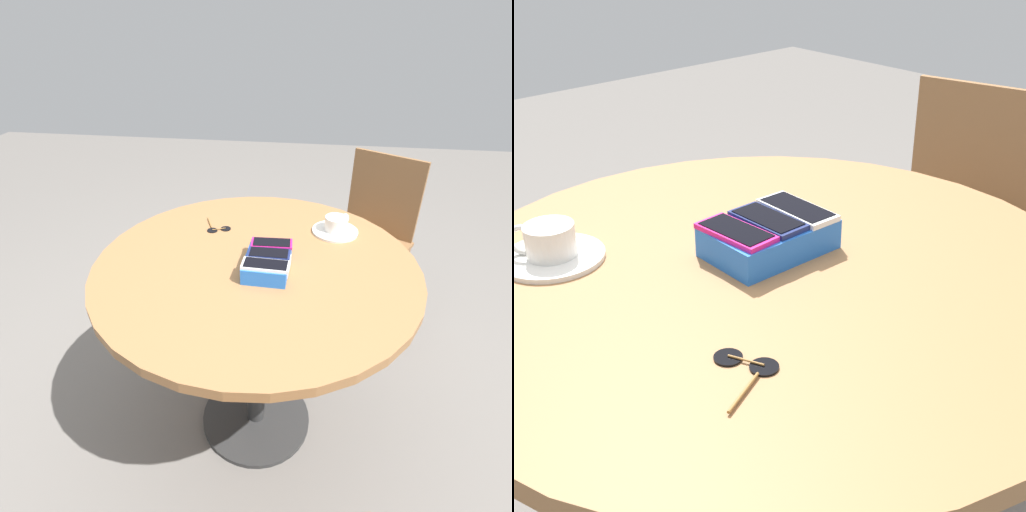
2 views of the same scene
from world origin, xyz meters
The scene contains 10 objects.
ground_plane centered at (0.00, 0.00, 0.00)m, with size 8.00×8.00×0.00m, color slate.
round_table centered at (0.00, 0.00, 0.65)m, with size 1.01×1.01×0.77m.
phone_box centered at (-0.04, -0.04, 0.80)m, with size 0.20×0.14×0.05m.
phone_white centered at (-0.10, -0.04, 0.83)m, with size 0.06×0.14×0.01m.
phone_navy centered at (-0.04, -0.04, 0.83)m, with size 0.06×0.13×0.01m.
phone_magenta centered at (0.03, -0.05, 0.83)m, with size 0.06×0.13×0.01m.
saucer centered at (0.23, -0.25, 0.78)m, with size 0.16×0.16×0.01m, color silver.
coffee_cup centered at (0.23, -0.25, 0.81)m, with size 0.09×0.09×0.05m.
sunglasses centered at (0.19, 0.17, 0.78)m, with size 0.11×0.10×0.01m.
chair_far_side centered at (0.80, -0.47, 0.44)m, with size 0.53×0.53×0.85m.
Camera 1 is at (-1.04, -0.15, 1.45)m, focal length 28.00 mm.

